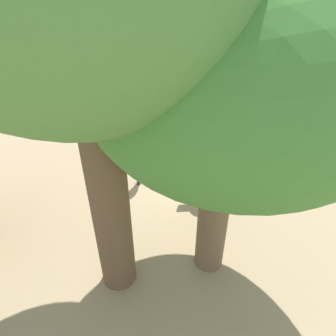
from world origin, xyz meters
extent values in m
plane|color=tan|center=(0.00, 0.00, 0.00)|extent=(60.00, 60.00, 0.00)
cylinder|color=gray|center=(-1.12, -0.52, 0.34)|extent=(0.29, 0.29, 0.68)
cylinder|color=gray|center=(-0.96, -0.08, 0.34)|extent=(0.29, 0.29, 0.68)
cylinder|color=gray|center=(-0.24, -0.83, 0.34)|extent=(0.29, 0.29, 0.68)
cylinder|color=gray|center=(-0.08, -0.39, 0.34)|extent=(0.29, 0.29, 0.68)
ellipsoid|color=gray|center=(-0.60, -0.46, 1.08)|extent=(1.88, 1.37, 1.01)
sphere|color=gray|center=(-1.59, -0.11, 1.21)|extent=(0.72, 0.72, 0.72)
cone|color=gray|center=(-1.84, -0.02, 0.57)|extent=(0.23, 0.23, 1.14)
cube|color=gray|center=(-1.64, -0.60, 1.21)|extent=(0.28, 0.58, 0.54)
cube|color=gray|center=(-1.33, 0.30, 1.21)|extent=(0.28, 0.58, 0.54)
cylinder|color=#3F3833|center=(0.39, 1.77, 0.41)|extent=(0.14, 0.14, 0.82)
cylinder|color=#3F3833|center=(0.22, 1.84, 0.41)|extent=(0.14, 0.14, 0.82)
cylinder|color=tan|center=(0.30, 1.80, 1.11)|extent=(0.32, 0.32, 0.58)
sphere|color=tan|center=(0.30, 1.80, 1.51)|extent=(0.22, 0.22, 0.22)
cylinder|color=tan|center=(0.50, 1.73, 1.12)|extent=(0.09, 0.09, 0.55)
cylinder|color=tan|center=(0.11, 1.88, 1.12)|extent=(0.09, 0.09, 0.55)
cylinder|color=brown|center=(-4.26, 1.28, 1.80)|extent=(0.80, 0.80, 3.59)
ellipsoid|color=#478C38|center=(-4.26, 1.28, 5.30)|extent=(6.30, 5.77, 4.46)
cylinder|color=brown|center=(-3.70, 3.77, 2.56)|extent=(0.90, 0.90, 5.11)
cube|color=#9E7A51|center=(2.63, -3.29, 0.45)|extent=(1.43, 0.54, 0.06)
cube|color=#9E7A51|center=(2.61, -3.46, 0.68)|extent=(1.40, 0.20, 0.40)
cube|color=#9E7A51|center=(2.11, -3.23, 0.21)|extent=(0.12, 0.37, 0.42)
cube|color=#9E7A51|center=(3.15, -3.34, 0.21)|extent=(0.12, 0.37, 0.42)
cube|color=#9E7A51|center=(5.10, -3.41, 0.75)|extent=(1.52, 1.69, 0.06)
cylinder|color=#9E7A51|center=(4.49, -3.11, 0.36)|extent=(0.10, 0.10, 0.72)
cylinder|color=#9E7A51|center=(5.01, -2.74, 0.36)|extent=(0.10, 0.10, 0.72)
cylinder|color=#9E7A51|center=(5.18, -4.09, 0.36)|extent=(0.10, 0.10, 0.72)
cylinder|color=#9E7A51|center=(5.70, -3.72, 0.36)|extent=(0.10, 0.10, 0.72)
cube|color=#9E7A51|center=(4.59, -3.77, 0.44)|extent=(1.06, 1.36, 0.05)
cube|color=#9E7A51|center=(5.60, -3.05, 0.44)|extent=(1.06, 1.36, 0.05)
cube|color=#9E7A51|center=(2.44, 0.67, 0.75)|extent=(1.67, 1.57, 0.06)
cylinder|color=#9E7A51|center=(1.78, 0.80, 0.36)|extent=(0.10, 0.10, 0.72)
cylinder|color=#9E7A51|center=(2.18, 1.30, 0.36)|extent=(0.10, 0.10, 0.72)
cylinder|color=#9E7A51|center=(2.71, 0.05, 0.36)|extent=(0.10, 0.10, 0.72)
cylinder|color=#9E7A51|center=(3.11, 0.54, 0.36)|extent=(0.10, 0.10, 0.72)
cube|color=#9E7A51|center=(2.05, 0.19, 0.44)|extent=(1.32, 1.13, 0.05)
cube|color=#9E7A51|center=(2.83, 1.16, 0.44)|extent=(1.32, 1.13, 0.05)
cylinder|color=gray|center=(-2.01, -1.95, 0.16)|extent=(0.36, 0.36, 0.32)
camera|label=1|loc=(-8.86, 4.64, 6.74)|focal=30.46mm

